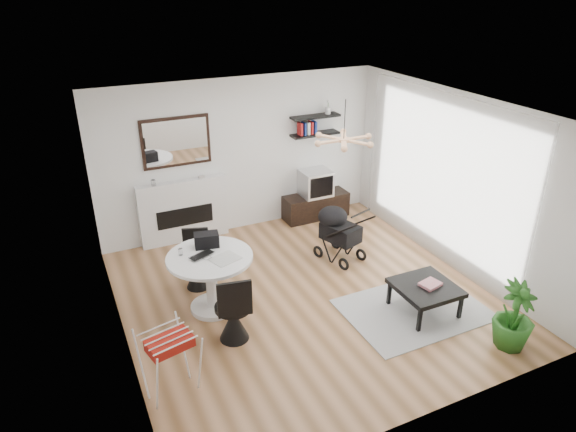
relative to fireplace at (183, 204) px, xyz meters
name	(u,v)px	position (x,y,z in m)	size (l,w,h in m)	color
floor	(306,296)	(1.10, -2.42, -0.69)	(5.00, 5.00, 0.00)	brown
ceiling	(309,110)	(1.10, -2.42, 2.01)	(5.00, 5.00, 0.00)	white
wall_back	(241,156)	(1.10, 0.08, 0.66)	(5.00, 5.00, 0.00)	white
wall_left	(112,250)	(-1.40, -2.42, 0.66)	(5.00, 5.00, 0.00)	white
wall_right	(454,181)	(3.60, -2.42, 0.66)	(5.00, 5.00, 0.00)	white
sheer_curtain	(440,178)	(3.50, -2.22, 0.66)	(0.04, 3.60, 2.60)	white
fireplace	(183,204)	(0.00, 0.00, 0.00)	(1.50, 0.17, 2.16)	white
shelf_lower	(315,134)	(2.47, -0.05, 0.91)	(0.90, 0.25, 0.04)	black
shelf_upper	(315,116)	(2.47, -0.05, 1.23)	(0.90, 0.25, 0.04)	black
pendant_lamp	(344,140)	(1.80, -2.12, 1.46)	(0.90, 0.90, 0.10)	#E0A475
tv_console	(316,206)	(2.47, -0.15, -0.45)	(1.23, 0.43, 0.46)	black
crt_tv	(316,183)	(2.46, -0.15, 0.02)	(0.55, 0.48, 0.48)	silver
dining_table	(211,274)	(-0.20, -2.15, -0.13)	(1.15, 1.15, 0.84)	white
laptop	(204,257)	(-0.28, -2.17, 0.17)	(0.34, 0.22, 0.03)	black
black_bag	(207,240)	(-0.15, -1.89, 0.25)	(0.33, 0.20, 0.20)	black
newspaper	(225,259)	(-0.04, -2.32, 0.16)	(0.35, 0.29, 0.01)	silver
drinking_glass	(180,252)	(-0.53, -1.96, 0.20)	(0.06, 0.06, 0.09)	white
chair_far	(197,270)	(-0.22, -1.51, -0.41)	(0.45, 0.47, 0.87)	black
chair_near	(234,319)	(-0.15, -2.90, -0.38)	(0.47, 0.49, 0.96)	black
drying_rack	(170,363)	(-1.08, -3.48, -0.26)	(0.64, 0.61, 0.80)	white
stroller	(338,235)	(2.07, -1.64, -0.27)	(0.69, 0.87, 0.96)	black
rug	(413,309)	(2.29, -3.37, -0.68)	(1.90, 1.37, 0.01)	#A2A2A2
coffee_table	(426,288)	(2.39, -3.44, -0.32)	(0.79, 0.79, 0.40)	black
magazines	(430,284)	(2.44, -3.46, -0.25)	(0.27, 0.21, 0.04)	#D33447
potted_plant	(515,316)	(2.89, -4.47, -0.24)	(0.50, 0.50, 0.89)	#235D1A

